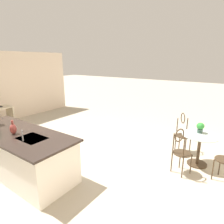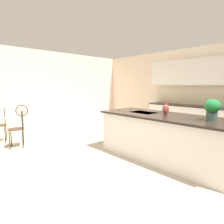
% 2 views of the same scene
% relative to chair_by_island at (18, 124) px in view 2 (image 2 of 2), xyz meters
% --- Properties ---
extents(ground_plane, '(40.00, 40.00, 0.00)m').
position_rel_chair_by_island_xyz_m(ground_plane, '(2.55, 1.06, -0.57)').
color(ground_plane, '#B2A893').
extents(wall_back, '(9.00, 0.12, 2.70)m').
position_rel_chair_by_island_xyz_m(wall_back, '(2.55, 4.72, 0.78)').
color(wall_back, beige).
rests_on(wall_back, ground).
extents(wall_left_window, '(0.12, 7.80, 2.70)m').
position_rel_chair_by_island_xyz_m(wall_left_window, '(-1.71, 1.06, 0.78)').
color(wall_left_window, beige).
rests_on(wall_left_window, ground).
extents(kitchen_island, '(2.80, 1.06, 0.92)m').
position_rel_chair_by_island_xyz_m(kitchen_island, '(2.85, 1.91, -0.11)').
color(kitchen_island, white).
rests_on(kitchen_island, ground).
extents(back_counter_run, '(2.44, 0.64, 1.52)m').
position_rel_chair_by_island_xyz_m(back_counter_run, '(2.15, 4.27, -0.08)').
color(back_counter_run, white).
rests_on(back_counter_run, ground).
extents(upper_cabinet_run, '(2.40, 0.36, 0.76)m').
position_rel_chair_by_island_xyz_m(upper_cabinet_run, '(2.15, 4.24, 1.33)').
color(upper_cabinet_run, white).
rests_on(upper_cabinet_run, back_counter_run).
extents(chair_by_island, '(0.49, 0.52, 1.04)m').
position_rel_chair_by_island_xyz_m(chair_by_island, '(0.00, 0.00, 0.00)').
color(chair_by_island, '#3D2D1E').
rests_on(chair_by_island, ground).
extents(sink_faucet, '(0.02, 0.02, 0.22)m').
position_rel_chair_by_island_xyz_m(sink_faucet, '(2.30, 2.09, 0.46)').
color(sink_faucet, '#B2B5BA').
rests_on(sink_faucet, kitchen_island).
extents(potted_plant_counter_far, '(0.26, 0.26, 0.36)m').
position_rel_chair_by_island_xyz_m(potted_plant_counter_far, '(3.70, 1.94, 0.55)').
color(potted_plant_counter_far, '#385147').
rests_on(potted_plant_counter_far, kitchen_island).
extents(vase_on_counter, '(0.13, 0.13, 0.29)m').
position_rel_chair_by_island_xyz_m(vase_on_counter, '(2.80, 1.99, 0.46)').
color(vase_on_counter, '#993D38').
rests_on(vase_on_counter, kitchen_island).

